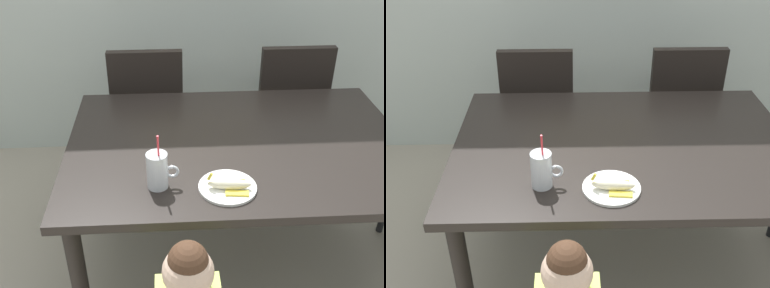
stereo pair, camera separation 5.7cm
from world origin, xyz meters
TOP-DOWN VIEW (x-y plane):
  - ground_plane at (0.00, 0.00)m, footprint 24.00×24.00m
  - dining_table at (0.00, 0.00)m, footprint 1.56×1.08m
  - dining_chair_left at (-0.44, 0.74)m, footprint 0.44×0.44m
  - dining_chair_right at (0.43, 0.74)m, footprint 0.44×0.45m
  - milk_cup at (-0.36, -0.32)m, footprint 0.13×0.08m
  - snack_plate at (-0.09, -0.35)m, footprint 0.23×0.23m
  - peeled_banana at (-0.09, -0.37)m, footprint 0.17×0.12m

SIDE VIEW (x-z plane):
  - ground_plane at x=0.00m, z-range 0.00..0.00m
  - dining_chair_left at x=-0.44m, z-range 0.06..1.02m
  - dining_chair_right at x=0.43m, z-range 0.06..1.02m
  - dining_table at x=0.00m, z-range 0.29..1.03m
  - snack_plate at x=-0.09m, z-range 0.74..0.75m
  - peeled_banana at x=-0.09m, z-range 0.74..0.81m
  - milk_cup at x=-0.36m, z-range 0.68..0.94m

